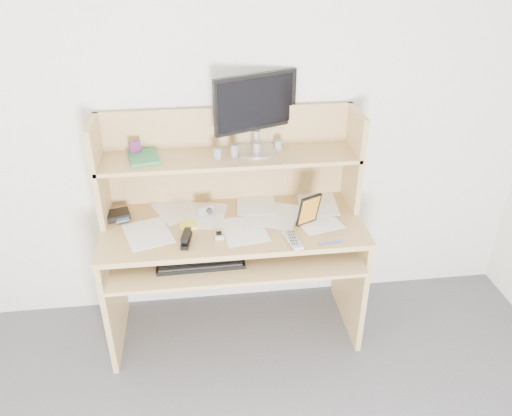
{
  "coord_description": "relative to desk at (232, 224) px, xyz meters",
  "views": [
    {
      "loc": [
        -0.16,
        -0.81,
        2.15
      ],
      "look_at": [
        0.12,
        1.43,
        0.86
      ],
      "focal_mm": 35.0,
      "sensor_mm": 36.0,
      "label": 1
    }
  ],
  "objects": [
    {
      "name": "chip_stack_c",
      "position": [
        0.27,
        0.11,
        0.41
      ],
      "size": [
        0.06,
        0.06,
        0.06
      ],
      "primitive_type": "cylinder",
      "rotation": [
        0.0,
        0.0,
        -0.41
      ],
      "color": "black",
      "rests_on": "desk"
    },
    {
      "name": "monitor",
      "position": [
        0.15,
        0.13,
        0.61
      ],
      "size": [
        0.45,
        0.25,
        0.41
      ],
      "rotation": [
        0.0,
        0.0,
        0.39
      ],
      "color": "#B9B9BE",
      "rests_on": "desk"
    },
    {
      "name": "card_box",
      "position": [
        -0.49,
        0.13,
        0.43
      ],
      "size": [
        0.06,
        0.05,
        0.08
      ],
      "primitive_type": "cube",
      "rotation": [
        0.0,
        0.0,
        0.53
      ],
      "color": "#A52916",
      "rests_on": "desk"
    },
    {
      "name": "stapler",
      "position": [
        -0.25,
        -0.24,
        0.08
      ],
      "size": [
        0.06,
        0.15,
        0.05
      ],
      "primitive_type": "cube",
      "rotation": [
        0.0,
        0.0,
        -0.15
      ],
      "color": "black",
      "rests_on": "paper_clutter"
    },
    {
      "name": "shelf_book",
      "position": [
        -0.45,
        0.08,
        0.4
      ],
      "size": [
        0.19,
        0.23,
        0.02
      ],
      "primitive_type": "cube",
      "rotation": [
        0.0,
        0.0,
        0.21
      ],
      "color": "#317C4F",
      "rests_on": "desk"
    },
    {
      "name": "digital_camera",
      "position": [
        -0.15,
        0.02,
        0.09
      ],
      "size": [
        0.1,
        0.07,
        0.06
      ],
      "primitive_type": "cube",
      "rotation": [
        0.0,
        0.0,
        0.42
      ],
      "color": "#B4B4B7",
      "rests_on": "paper_clutter"
    },
    {
      "name": "game_case",
      "position": [
        0.4,
        -0.15,
        0.15
      ],
      "size": [
        0.12,
        0.07,
        0.18
      ],
      "primitive_type": "cube",
      "rotation": [
        0.0,
        0.0,
        0.46
      ],
      "color": "black",
      "rests_on": "paper_clutter"
    },
    {
      "name": "back_wall",
      "position": [
        0.0,
        0.24,
        0.56
      ],
      "size": [
        3.6,
        0.04,
        2.5
      ],
      "primitive_type": "cube",
      "color": "silver",
      "rests_on": "floor"
    },
    {
      "name": "chip_stack_a",
      "position": [
        -0.06,
        0.04,
        0.42
      ],
      "size": [
        0.06,
        0.06,
        0.06
      ],
      "primitive_type": "cylinder",
      "rotation": [
        0.0,
        0.0,
        0.35
      ],
      "color": "black",
      "rests_on": "desk"
    },
    {
      "name": "wallet",
      "position": [
        -0.62,
        0.05,
        0.08
      ],
      "size": [
        0.14,
        0.13,
        0.03
      ],
      "primitive_type": "cube",
      "rotation": [
        0.0,
        0.0,
        0.26
      ],
      "color": "black",
      "rests_on": "paper_clutter"
    },
    {
      "name": "chip_stack_b",
      "position": [
        0.02,
        0.05,
        0.42
      ],
      "size": [
        0.05,
        0.05,
        0.07
      ],
      "primitive_type": "cylinder",
      "rotation": [
        0.0,
        0.0,
        -0.12
      ],
      "color": "silver",
      "rests_on": "desk"
    },
    {
      "name": "sticky_note_pad",
      "position": [
        -0.24,
        -0.08,
        0.06
      ],
      "size": [
        0.1,
        0.1,
        0.01
      ],
      "primitive_type": "cube",
      "rotation": [
        0.0,
        0.0,
        0.14
      ],
      "color": "yellow",
      "rests_on": "desk"
    },
    {
      "name": "paper_clutter",
      "position": [
        0.0,
        -0.08,
        0.06
      ],
      "size": [
        1.32,
        0.54,
        0.01
      ],
      "primitive_type": "cube",
      "color": "white",
      "rests_on": "desk"
    },
    {
      "name": "keyboard",
      "position": [
        -0.18,
        -0.29,
        -0.03
      ],
      "size": [
        0.44,
        0.17,
        0.03
      ],
      "rotation": [
        0.0,
        0.0,
        0.02
      ],
      "color": "black",
      "rests_on": "desk"
    },
    {
      "name": "flip_phone",
      "position": [
        -0.08,
        -0.2,
        0.07
      ],
      "size": [
        0.05,
        0.09,
        0.02
      ],
      "primitive_type": "cube",
      "rotation": [
        0.0,
        0.0,
        0.05
      ],
      "color": "silver",
      "rests_on": "paper_clutter"
    },
    {
      "name": "tv_remote",
      "position": [
        0.28,
        -0.3,
        0.07
      ],
      "size": [
        0.08,
        0.18,
        0.02
      ],
      "primitive_type": "cube",
      "rotation": [
        0.0,
        0.0,
        0.21
      ],
      "color": "#AEAFAA",
      "rests_on": "paper_clutter"
    },
    {
      "name": "blue_pen",
      "position": [
        0.47,
        -0.34,
        0.07
      ],
      "size": [
        0.13,
        0.02,
        0.01
      ],
      "primitive_type": "cylinder",
      "rotation": [
        1.57,
        0.0,
        1.7
      ],
      "color": "#1A3AC4",
      "rests_on": "paper_clutter"
    },
    {
      "name": "chip_stack_d",
      "position": [
        0.15,
        0.06,
        0.42
      ],
      "size": [
        0.05,
        0.05,
        0.07
      ],
      "primitive_type": "cylinder",
      "rotation": [
        0.0,
        0.0,
        0.41
      ],
      "color": "white",
      "rests_on": "desk"
    },
    {
      "name": "desk",
      "position": [
        0.0,
        0.0,
        0.0
      ],
      "size": [
        1.4,
        0.7,
        1.3
      ],
      "color": "tan",
      "rests_on": "floor"
    }
  ]
}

